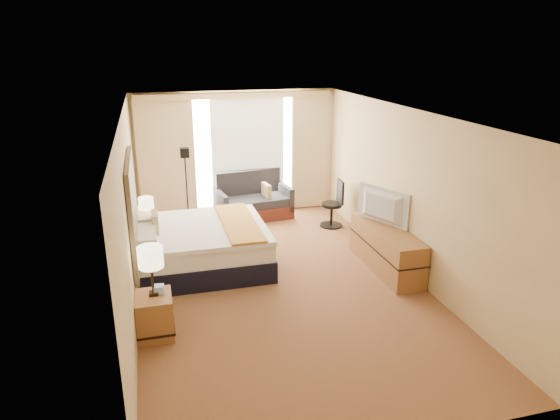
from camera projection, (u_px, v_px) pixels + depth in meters
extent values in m
cube|color=#571A18|center=(277.00, 281.00, 7.78)|extent=(4.20, 7.00, 0.02)
cube|color=silver|center=(277.00, 113.00, 6.94)|extent=(4.20, 7.00, 0.02)
cube|color=#DFC388|center=(236.00, 153.00, 10.57)|extent=(4.20, 0.02, 2.60)
cube|color=#DFC388|center=(383.00, 325.00, 4.16)|extent=(4.20, 0.02, 2.60)
cube|color=#DFC388|center=(130.00, 214.00, 6.85)|extent=(0.02, 7.00, 2.60)
cube|color=#DFC388|center=(406.00, 191.00, 7.87)|extent=(0.02, 7.00, 2.60)
cube|color=black|center=(133.00, 210.00, 7.05)|extent=(0.06, 1.85, 1.50)
cube|color=#996837|center=(155.00, 315.00, 6.27)|extent=(0.45, 0.52, 0.55)
cube|color=#996837|center=(151.00, 242.00, 8.56)|extent=(0.45, 0.52, 0.55)
cube|color=#996837|center=(386.00, 249.00, 8.11)|extent=(0.50, 1.80, 0.70)
cube|color=white|center=(248.00, 152.00, 10.59)|extent=(2.30, 0.02, 2.30)
cube|color=beige|center=(166.00, 160.00, 10.11)|extent=(1.15, 0.09, 2.50)
cube|color=beige|center=(311.00, 152.00, 10.87)|extent=(0.90, 0.09, 2.50)
cube|color=white|center=(248.00, 155.00, 10.57)|extent=(1.55, 0.04, 2.50)
cube|color=#DFC388|center=(235.00, 95.00, 10.03)|extent=(4.00, 0.16, 0.12)
cube|color=black|center=(203.00, 256.00, 8.25)|extent=(2.07, 1.87, 0.35)
cube|color=white|center=(202.00, 238.00, 8.14)|extent=(2.02, 1.83, 0.30)
cube|color=white|center=(206.00, 228.00, 8.11)|extent=(1.89, 1.89, 0.07)
cube|color=orange|center=(239.00, 222.00, 8.22)|extent=(0.54, 1.89, 0.04)
cube|color=white|center=(147.00, 237.00, 7.42)|extent=(0.28, 0.77, 0.18)
cube|color=white|center=(146.00, 217.00, 8.26)|extent=(0.28, 0.77, 0.18)
cube|color=beige|center=(155.00, 223.00, 7.86)|extent=(0.10, 0.41, 0.36)
cube|color=#542218|center=(254.00, 211.00, 10.54)|extent=(1.63, 1.02, 0.27)
cube|color=#29282D|center=(254.00, 202.00, 10.42)|extent=(1.50, 0.84, 0.18)
cube|color=#29282D|center=(248.00, 184.00, 10.66)|extent=(1.43, 0.35, 0.60)
cube|color=#29282D|center=(221.00, 204.00, 10.20)|extent=(0.22, 0.83, 0.49)
cube|color=#29282D|center=(285.00, 196.00, 10.72)|extent=(0.22, 0.83, 0.49)
cube|color=beige|center=(266.00, 192.00, 10.46)|extent=(0.14, 0.39, 0.35)
cube|color=black|center=(190.00, 235.00, 9.60)|extent=(0.22, 0.22, 0.02)
cylinder|color=black|center=(187.00, 196.00, 9.35)|extent=(0.03, 0.03, 1.53)
cube|color=black|center=(185.00, 152.00, 9.08)|extent=(0.16, 0.16, 0.18)
cylinder|color=black|center=(331.00, 225.00, 10.10)|extent=(0.46, 0.46, 0.03)
cylinder|color=black|center=(331.00, 215.00, 10.03)|extent=(0.06, 0.06, 0.41)
cylinder|color=black|center=(332.00, 205.00, 9.96)|extent=(0.40, 0.40, 0.06)
cube|color=black|center=(340.00, 192.00, 9.90)|extent=(0.08, 0.37, 0.46)
cube|color=black|center=(154.00, 293.00, 6.20)|extent=(0.11, 0.11, 0.04)
cylinder|color=black|center=(152.00, 278.00, 6.14)|extent=(0.03, 0.03, 0.39)
cylinder|color=beige|center=(150.00, 257.00, 6.05)|extent=(0.31, 0.31, 0.26)
cube|color=black|center=(148.00, 226.00, 8.49)|extent=(0.09, 0.09, 0.04)
cylinder|color=black|center=(147.00, 216.00, 8.44)|extent=(0.03, 0.03, 0.31)
cylinder|color=beige|center=(146.00, 204.00, 8.37)|extent=(0.25, 0.25, 0.21)
cube|color=#8FADDE|center=(159.00, 289.00, 6.23)|extent=(0.13, 0.13, 0.11)
cube|color=black|center=(150.00, 225.00, 8.48)|extent=(0.19, 0.16, 0.06)
imported|color=black|center=(379.00, 207.00, 8.11)|extent=(0.55, 0.99, 0.59)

